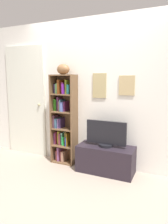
# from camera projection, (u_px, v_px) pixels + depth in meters

# --- Properties ---
(ground) EXTENTS (5.20, 5.20, 0.04)m
(ground) POSITION_uv_depth(u_px,v_px,m) (61.00, 197.00, 2.63)
(ground) COLOR tan
(back_wall) EXTENTS (4.80, 0.08, 2.47)m
(back_wall) POSITION_uv_depth(u_px,v_px,m) (94.00, 94.00, 3.45)
(back_wall) COLOR white
(back_wall) RESTS_ON ground
(bookshelf) EXTENTS (0.43, 0.26, 1.55)m
(bookshelf) POSITION_uv_depth(u_px,v_px,m) (63.00, 120.00, 3.62)
(bookshelf) COLOR brown
(bookshelf) RESTS_ON ground
(football) EXTENTS (0.28, 0.24, 0.18)m
(football) POSITION_uv_depth(u_px,v_px,m) (63.00, 69.00, 3.45)
(football) COLOR olive
(football) RESTS_ON bookshelf
(tv_stand) EXTENTS (0.90, 0.41, 0.43)m
(tv_stand) POSITION_uv_depth(u_px,v_px,m) (106.00, 159.00, 3.28)
(tv_stand) COLOR black
(tv_stand) RESTS_ON ground
(television) EXTENTS (0.64, 0.22, 0.41)m
(television) POSITION_uv_depth(u_px,v_px,m) (106.00, 134.00, 3.21)
(television) COLOR black
(television) RESTS_ON tv_stand
(door) EXTENTS (0.88, 0.09, 2.09)m
(door) POSITION_uv_depth(u_px,v_px,m) (26.00, 102.00, 4.00)
(door) COLOR silver
(door) RESTS_ON ground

